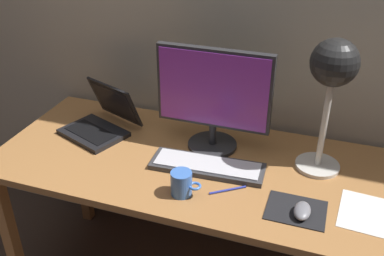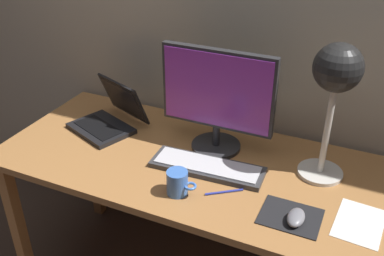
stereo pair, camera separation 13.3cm
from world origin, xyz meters
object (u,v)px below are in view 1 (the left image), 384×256
Objects in this scene: desk_lamp at (333,74)px; monitor at (213,96)px; laptop at (103,118)px; pen at (228,190)px; coffee_mug at (182,183)px; mouse at (302,211)px; keyboard_main at (207,166)px.

monitor is at bearing 178.43° from desk_lamp.
laptop is 0.98m from desk_lamp.
pen is (-0.29, -0.26, -0.39)m from desk_lamp.
laptop is 0.58m from coffee_mug.
mouse is 0.42m from coffee_mug.
laptop is at bearing 158.52° from pen.
coffee_mug is at bearing -143.31° from desk_lamp.
laptop is at bearing 161.75° from mouse.
desk_lamp reaches higher than mouse.
monitor is at bearing 117.39° from pen.
pen is at bearing -21.48° from laptop.
coffee_mug is 0.17m from pen.
coffee_mug is (0.49, -0.32, -0.01)m from laptop.
coffee_mug reaches higher than mouse.
desk_lamp is (0.93, 0.01, 0.33)m from laptop.
keyboard_main reaches higher than pen.
coffee_mug is (-0.42, -0.02, 0.03)m from mouse.
coffee_mug reaches higher than pen.
desk_lamp is at bearing 20.46° from keyboard_main.
monitor is 0.39m from coffee_mug.
desk_lamp reaches higher than coffee_mug.
monitor is 1.04× the size of keyboard_main.
desk_lamp is at bearing 36.69° from coffee_mug.
mouse reaches higher than pen.
desk_lamp is at bearing 0.55° from laptop.
monitor reaches higher than keyboard_main.
monitor is at bearing 100.23° from keyboard_main.
keyboard_main is (0.03, -0.16, -0.22)m from monitor.
desk_lamp is 0.55m from pen.
desk_lamp is 4.64× the size of coffee_mug.
pen is at bearing 24.67° from coffee_mug.
pen is (0.64, -0.25, -0.05)m from laptop.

